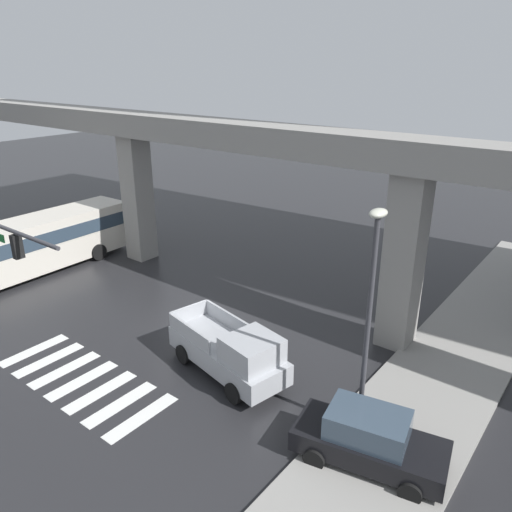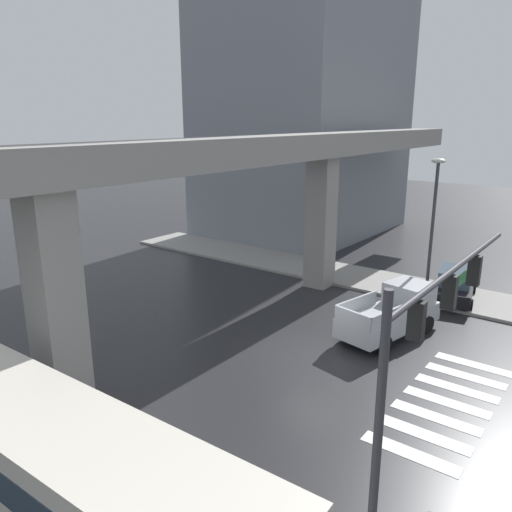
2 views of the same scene
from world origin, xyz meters
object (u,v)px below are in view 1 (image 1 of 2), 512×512
object	(u,v)px
city_bus	(36,242)
street_lamp_near_corner	(370,300)
pickup_truck	(232,352)
sedan_black	(369,439)

from	to	relation	value
city_bus	street_lamp_near_corner	size ratio (longest dim) A/B	1.50
pickup_truck	street_lamp_near_corner	xyz separation A→B (m)	(5.04, 0.25, 3.57)
sedan_black	city_bus	bearing A→B (deg)	174.85
sedan_black	street_lamp_near_corner	xyz separation A→B (m)	(-0.85, 1.15, 3.70)
city_bus	pickup_truck	bearing A→B (deg)	-3.75
pickup_truck	sedan_black	xyz separation A→B (m)	(5.88, -0.90, -0.14)
pickup_truck	sedan_black	world-z (taller)	pickup_truck
city_bus	sedan_black	size ratio (longest dim) A/B	2.38
city_bus	sedan_black	xyz separation A→B (m)	(20.73, -1.87, -0.87)
city_bus	street_lamp_near_corner	distance (m)	20.10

